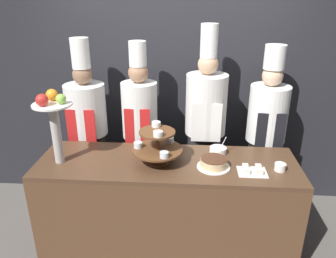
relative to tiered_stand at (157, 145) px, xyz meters
name	(u,v)px	position (x,y,z in m)	size (l,w,h in m)	color
wall_back	(174,74)	(0.08, 1.01, 0.34)	(10.00, 0.06, 2.80)	#232328
buffet_counter	(167,206)	(0.08, 0.02, -0.61)	(2.15, 0.67, 0.90)	brown
tiered_stand	(157,145)	(0.00, 0.00, 0.00)	(0.41, 0.41, 0.32)	brown
fruit_pedestal	(53,116)	(-0.81, -0.04, 0.24)	(0.31, 0.31, 0.60)	#B2ADA8
cake_round	(214,163)	(0.45, -0.05, -0.12)	(0.27, 0.27, 0.08)	white
cup_white	(280,167)	(0.97, -0.06, -0.13)	(0.09, 0.09, 0.06)	white
cake_square_tray	(252,170)	(0.75, -0.11, -0.14)	(0.22, 0.17, 0.05)	white
serving_bowl_far	(218,150)	(0.51, 0.21, -0.13)	(0.15, 0.15, 0.16)	white
chef_left	(87,124)	(-0.77, 0.63, -0.09)	(0.40, 0.40, 1.81)	#38332D
chef_center_left	(140,124)	(-0.24, 0.63, -0.08)	(0.35, 0.35, 1.79)	black
chef_center_right	(205,121)	(0.41, 0.63, -0.03)	(0.39, 0.39, 1.94)	#28282D
chef_right	(266,128)	(1.00, 0.63, -0.08)	(0.37, 0.37, 1.77)	#38332D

